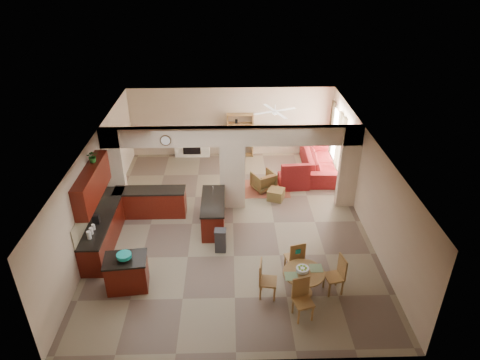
{
  "coord_description": "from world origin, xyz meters",
  "views": [
    {
      "loc": [
        -0.08,
        -10.97,
        7.64
      ],
      "look_at": [
        0.22,
        0.3,
        1.37
      ],
      "focal_mm": 32.0,
      "sensor_mm": 36.0,
      "label": 1
    }
  ],
  "objects_px": {
    "dining_table": "(303,279)",
    "sofa": "(319,161)",
    "kitchen_island": "(127,273)",
    "armchair": "(263,181)"
  },
  "relations": [
    {
      "from": "dining_table",
      "to": "armchair",
      "type": "height_order",
      "value": "dining_table"
    },
    {
      "from": "kitchen_island",
      "to": "armchair",
      "type": "relative_size",
      "value": 1.53
    },
    {
      "from": "dining_table",
      "to": "sofa",
      "type": "height_order",
      "value": "sofa"
    },
    {
      "from": "kitchen_island",
      "to": "sofa",
      "type": "height_order",
      "value": "kitchen_island"
    },
    {
      "from": "kitchen_island",
      "to": "dining_table",
      "type": "distance_m",
      "value": 4.36
    },
    {
      "from": "kitchen_island",
      "to": "armchair",
      "type": "height_order",
      "value": "kitchen_island"
    },
    {
      "from": "dining_table",
      "to": "sofa",
      "type": "bearing_deg",
      "value": 75.87
    },
    {
      "from": "dining_table",
      "to": "sofa",
      "type": "distance_m",
      "value": 6.67
    },
    {
      "from": "dining_table",
      "to": "armchair",
      "type": "xyz_separation_m",
      "value": [
        -0.58,
        5.18,
        -0.14
      ]
    },
    {
      "from": "sofa",
      "to": "dining_table",
      "type": "bearing_deg",
      "value": 167.59
    }
  ]
}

